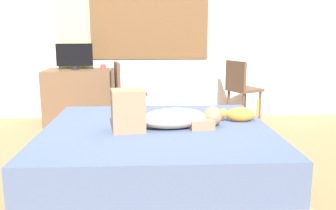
{
  "coord_description": "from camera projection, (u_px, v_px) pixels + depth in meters",
  "views": [
    {
      "loc": [
        0.02,
        -2.9,
        1.27
      ],
      "look_at": [
        0.19,
        0.3,
        0.61
      ],
      "focal_mm": 39.1,
      "sensor_mm": 36.0,
      "label": 1
    }
  ],
  "objects": [
    {
      "name": "back_wall_with_window",
      "position": [
        148.0,
        17.0,
        5.22
      ],
      "size": [
        6.4,
        0.14,
        2.9
      ],
      "color": "silver",
      "rests_on": "ground"
    },
    {
      "name": "chair_spare",
      "position": [
        241.0,
        86.0,
        5.0
      ],
      "size": [
        0.51,
        0.51,
        0.86
      ],
      "color": "#4C3828",
      "rests_on": "ground"
    },
    {
      "name": "curtain_left",
      "position": [
        72.0,
        31.0,
        5.1
      ],
      "size": [
        0.44,
        0.06,
        2.51
      ],
      "primitive_type": "cube",
      "color": "#ADCC75",
      "rests_on": "ground"
    },
    {
      "name": "ground_plane",
      "position": [
        148.0,
        182.0,
        3.09
      ],
      "size": [
        16.0,
        16.0,
        0.0
      ],
      "primitive_type": "plane",
      "color": "olive"
    },
    {
      "name": "person_lying",
      "position": [
        162.0,
        116.0,
        3.03
      ],
      "size": [
        0.94,
        0.39,
        0.34
      ],
      "color": "#CCB299",
      "rests_on": "bed"
    },
    {
      "name": "chair_by_desk",
      "position": [
        125.0,
        89.0,
        4.76
      ],
      "size": [
        0.45,
        0.45,
        0.86
      ],
      "color": "#4C3828",
      "rests_on": "ground"
    },
    {
      "name": "cup",
      "position": [
        103.0,
        67.0,
        4.84
      ],
      "size": [
        0.07,
        0.07,
        0.08
      ],
      "primitive_type": "cylinder",
      "color": "#B23D38",
      "rests_on": "desk"
    },
    {
      "name": "cat",
      "position": [
        238.0,
        114.0,
        3.28
      ],
      "size": [
        0.36,
        0.13,
        0.21
      ],
      "color": "#C67A2D",
      "rests_on": "bed"
    },
    {
      "name": "tv_monitor",
      "position": [
        75.0,
        56.0,
        4.89
      ],
      "size": [
        0.48,
        0.1,
        0.35
      ],
      "color": "black",
      "rests_on": "desk"
    },
    {
      "name": "desk",
      "position": [
        80.0,
        97.0,
        5.01
      ],
      "size": [
        0.9,
        0.56,
        0.74
      ],
      "color": "brown",
      "rests_on": "ground"
    },
    {
      "name": "bed",
      "position": [
        158.0,
        153.0,
        3.15
      ],
      "size": [
        1.96,
        1.85,
        0.46
      ],
      "color": "#997A56",
      "rests_on": "ground"
    }
  ]
}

